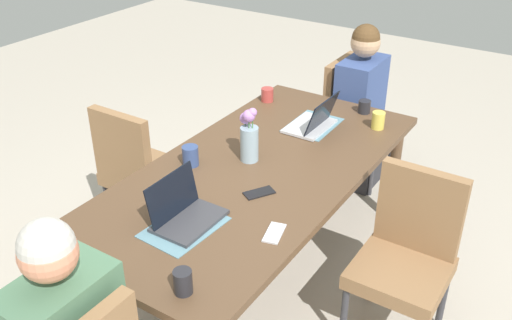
# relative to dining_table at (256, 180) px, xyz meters

# --- Properties ---
(ground_plane) EXTENTS (10.00, 10.00, 0.00)m
(ground_plane) POSITION_rel_dining_table_xyz_m (0.00, 0.00, -0.67)
(ground_plane) COLOR #B2A899
(dining_table) EXTENTS (2.15, 1.02, 0.74)m
(dining_table) POSITION_rel_dining_table_xyz_m (0.00, 0.00, 0.00)
(dining_table) COLOR brown
(dining_table) RESTS_ON ground_plane
(chair_head_left_left_near) EXTENTS (0.44, 0.44, 0.90)m
(chair_head_left_left_near) POSITION_rel_dining_table_xyz_m (-1.39, -0.06, -0.17)
(chair_head_left_left_near) COLOR olive
(chair_head_left_left_near) RESTS_ON ground_plane
(person_head_left_left_near) EXTENTS (0.40, 0.36, 1.19)m
(person_head_left_left_near) POSITION_rel_dining_table_xyz_m (-1.33, 0.02, -0.14)
(person_head_left_left_near) COLOR #2D2D33
(person_head_left_left_near) RESTS_ON ground_plane
(chair_near_left_far) EXTENTS (0.44, 0.44, 0.90)m
(chair_near_left_far) POSITION_rel_dining_table_xyz_m (0.03, -0.85, -0.17)
(chair_near_left_far) COLOR olive
(chair_near_left_far) RESTS_ON ground_plane
(chair_far_right_near) EXTENTS (0.44, 0.44, 0.90)m
(chair_far_right_near) POSITION_rel_dining_table_xyz_m (-0.07, 0.84, -0.17)
(chair_far_right_near) COLOR olive
(chair_far_right_near) RESTS_ON ground_plane
(flower_vase) EXTENTS (0.10, 0.11, 0.31)m
(flower_vase) POSITION_rel_dining_table_xyz_m (-0.06, -0.08, 0.21)
(flower_vase) COLOR #8EA8B7
(flower_vase) RESTS_ON dining_table
(placemat_head_left_left_near) EXTENTS (0.36, 0.26, 0.00)m
(placemat_head_left_left_near) POSITION_rel_dining_table_xyz_m (-0.63, 0.01, 0.07)
(placemat_head_left_left_near) COLOR slate
(placemat_head_left_left_near) RESTS_ON dining_table
(placemat_head_right_left_mid) EXTENTS (0.37, 0.28, 0.00)m
(placemat_head_right_left_mid) POSITION_rel_dining_table_xyz_m (0.62, 0.02, 0.07)
(placemat_head_right_left_mid) COLOR slate
(placemat_head_right_left_mid) RESTS_ON dining_table
(laptop_head_left_left_near) EXTENTS (0.32, 0.22, 0.21)m
(laptop_head_left_left_near) POSITION_rel_dining_table_xyz_m (-0.58, 0.03, 0.11)
(laptop_head_left_left_near) COLOR silver
(laptop_head_left_left_near) RESTS_ON dining_table
(laptop_head_right_left_mid) EXTENTS (0.32, 0.22, 0.21)m
(laptop_head_right_left_mid) POSITION_rel_dining_table_xyz_m (0.58, -0.01, 0.11)
(laptop_head_right_left_mid) COLOR #38383D
(laptop_head_right_left_mid) RESTS_ON dining_table
(coffee_mug_near_left) EXTENTS (0.08, 0.08, 0.09)m
(coffee_mug_near_left) POSITION_rel_dining_table_xyz_m (-0.79, -0.42, 0.11)
(coffee_mug_near_left) COLOR #AD3D38
(coffee_mug_near_left) RESTS_ON dining_table
(coffee_mug_near_right) EXTENTS (0.09, 0.09, 0.11)m
(coffee_mug_near_right) POSITION_rel_dining_table_xyz_m (0.16, -0.31, 0.12)
(coffee_mug_near_right) COLOR #33477A
(coffee_mug_near_right) RESTS_ON dining_table
(coffee_mug_centre_left) EXTENTS (0.07, 0.07, 0.10)m
(coffee_mug_centre_left) POSITION_rel_dining_table_xyz_m (0.95, 0.28, 0.12)
(coffee_mug_centre_left) COLOR #232328
(coffee_mug_centre_left) RESTS_ON dining_table
(coffee_mug_centre_right) EXTENTS (0.08, 0.08, 0.10)m
(coffee_mug_centre_right) POSITION_rel_dining_table_xyz_m (-0.80, 0.35, 0.12)
(coffee_mug_centre_right) COLOR #DBC64C
(coffee_mug_centre_right) RESTS_ON dining_table
(coffee_mug_far_left) EXTENTS (0.08, 0.08, 0.08)m
(coffee_mug_far_left) POSITION_rel_dining_table_xyz_m (-0.97, 0.20, 0.11)
(coffee_mug_far_left) COLOR #232328
(coffee_mug_far_left) RESTS_ON dining_table
(phone_black) EXTENTS (0.17, 0.14, 0.01)m
(phone_black) POSITION_rel_dining_table_xyz_m (0.20, 0.15, 0.07)
(phone_black) COLOR black
(phone_black) RESTS_ON dining_table
(phone_silver) EXTENTS (0.16, 0.11, 0.01)m
(phone_silver) POSITION_rel_dining_table_xyz_m (0.44, 0.38, 0.07)
(phone_silver) COLOR silver
(phone_silver) RESTS_ON dining_table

